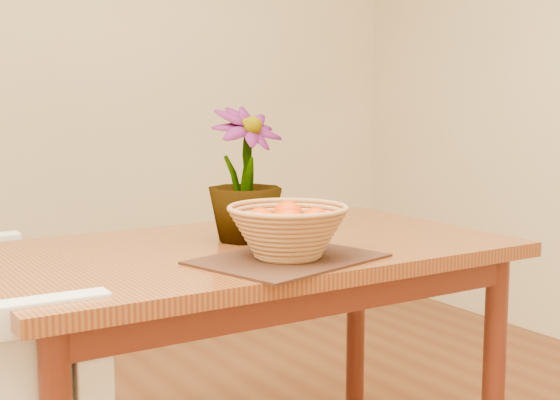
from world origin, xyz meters
TOP-DOWN VIEW (x-y plane):
  - wall_back at (0.00, 2.25)m, footprint 4.00×0.02m
  - table at (0.00, 0.30)m, footprint 1.40×0.80m
  - placemat at (-0.02, 0.07)m, footprint 0.49×0.42m
  - wicker_basket at (-0.02, 0.07)m, footprint 0.30×0.30m
  - orange_pile at (-0.02, 0.07)m, footprint 0.19×0.19m
  - potted_plant at (0.02, 0.35)m, footprint 0.24×0.24m

SIDE VIEW (x-z plane):
  - table at x=0.00m, z-range 0.29..1.04m
  - placemat at x=-0.02m, z-range 0.75..0.76m
  - wicker_basket at x=-0.02m, z-range 0.76..0.88m
  - orange_pile at x=-0.02m, z-range 0.80..0.89m
  - potted_plant at x=0.02m, z-range 0.75..1.12m
  - wall_back at x=0.00m, z-range 0.00..2.70m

